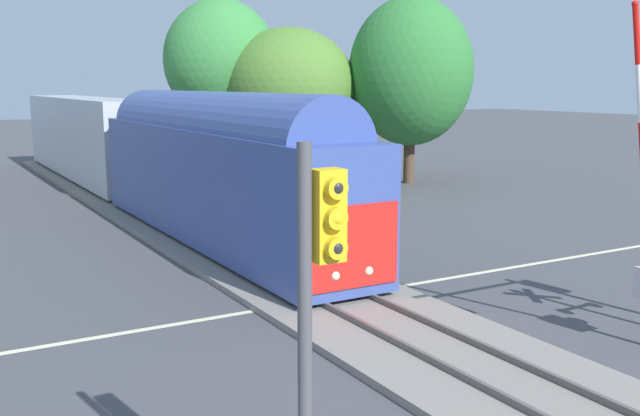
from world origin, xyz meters
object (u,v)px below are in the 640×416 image
oak_far_right (289,86)px  elm_centre_background (221,60)px  commuter_train (139,147)px  traffic_signal_near_left (317,299)px  traffic_signal_far_side (330,143)px  maple_right_background (411,72)px

oak_far_right → elm_centre_background: size_ratio=0.84×
commuter_train → elm_centre_background: bearing=43.6°
commuter_train → traffic_signal_near_left: size_ratio=7.87×
oak_far_right → elm_centre_background: (-3.01, 2.88, 1.48)m
oak_far_right → traffic_signal_near_left: bearing=-117.0°
traffic_signal_far_side → maple_right_background: (10.28, 8.28, 3.07)m
traffic_signal_near_left → commuter_train: bearing=77.8°
traffic_signal_far_side → oak_far_right: bearing=70.1°
elm_centre_background → maple_right_background: bearing=-35.3°
traffic_signal_far_side → elm_centre_background: size_ratio=0.47×
commuter_train → traffic_signal_far_side: 9.89m
commuter_train → maple_right_background: 16.36m
commuter_train → oak_far_right: 10.97m
maple_right_background → traffic_signal_far_side: bearing=-141.2°
traffic_signal_far_side → traffic_signal_near_left: (-11.57, -19.28, 0.12)m
traffic_signal_far_side → elm_centre_background: elm_centre_background is taller
traffic_signal_near_left → oak_far_right: size_ratio=0.58×
traffic_signal_near_left → maple_right_background: 35.29m
commuter_train → maple_right_background: size_ratio=3.81×
commuter_train → traffic_signal_far_side: commuter_train is taller
traffic_signal_near_left → maple_right_background: size_ratio=0.48×
maple_right_background → oak_far_right: maple_right_background is taller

